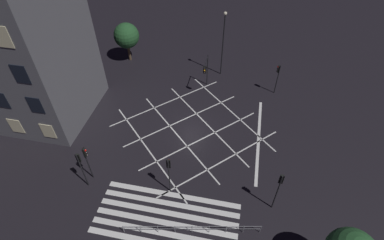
{
  "coord_description": "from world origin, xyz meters",
  "views": [
    {
      "loc": [
        4.53,
        -22.25,
        23.51
      ],
      "look_at": [
        0.0,
        0.0,
        1.39
      ],
      "focal_mm": 28.0,
      "sensor_mm": 36.0,
      "label": 1
    }
  ],
  "objects_px": {
    "traffic_light_se_cross": "(279,185)",
    "street_lamp_east": "(223,37)",
    "traffic_light_sw_cross": "(80,164)",
    "traffic_light_median_north": "(206,69)",
    "traffic_light_median_south": "(169,169)",
    "traffic_light_sw_main": "(87,157)",
    "street_tree_near": "(126,36)",
    "traffic_light_ne_main": "(278,74)"
  },
  "relations": [
    {
      "from": "traffic_light_se_cross",
      "to": "traffic_light_ne_main",
      "type": "bearing_deg",
      "value": -0.02
    },
    {
      "from": "traffic_light_sw_main",
      "to": "traffic_light_median_south",
      "type": "xyz_separation_m",
      "value": [
        7.4,
        0.1,
        0.13
      ]
    },
    {
      "from": "street_lamp_east",
      "to": "street_tree_near",
      "type": "distance_m",
      "value": 13.16
    },
    {
      "from": "street_lamp_east",
      "to": "street_tree_near",
      "type": "relative_size",
      "value": 1.59
    },
    {
      "from": "traffic_light_sw_cross",
      "to": "street_lamp_east",
      "type": "bearing_deg",
      "value": -25.93
    },
    {
      "from": "traffic_light_sw_cross",
      "to": "traffic_light_median_south",
      "type": "relative_size",
      "value": 0.99
    },
    {
      "from": "traffic_light_sw_main",
      "to": "traffic_light_median_north",
      "type": "distance_m",
      "value": 17.02
    },
    {
      "from": "traffic_light_ne_main",
      "to": "traffic_light_median_south",
      "type": "bearing_deg",
      "value": 60.83
    },
    {
      "from": "traffic_light_ne_main",
      "to": "traffic_light_sw_main",
      "type": "relative_size",
      "value": 0.96
    },
    {
      "from": "traffic_light_median_north",
      "to": "traffic_light_se_cross",
      "type": "bearing_deg",
      "value": 29.65
    },
    {
      "from": "street_lamp_east",
      "to": "traffic_light_se_cross",
      "type": "bearing_deg",
      "value": -69.52
    },
    {
      "from": "traffic_light_ne_main",
      "to": "traffic_light_median_north",
      "type": "distance_m",
      "value": 8.49
    },
    {
      "from": "traffic_light_sw_cross",
      "to": "street_lamp_east",
      "type": "distance_m",
      "value": 22.07
    },
    {
      "from": "traffic_light_ne_main",
      "to": "traffic_light_sw_main",
      "type": "height_order",
      "value": "traffic_light_sw_main"
    },
    {
      "from": "traffic_light_sw_main",
      "to": "traffic_light_ne_main",
      "type": "bearing_deg",
      "value": 44.71
    },
    {
      "from": "traffic_light_median_south",
      "to": "street_tree_near",
      "type": "relative_size",
      "value": 0.81
    },
    {
      "from": "traffic_light_median_south",
      "to": "street_lamp_east",
      "type": "distance_m",
      "value": 19.08
    },
    {
      "from": "traffic_light_median_north",
      "to": "traffic_light_sw_cross",
      "type": "bearing_deg",
      "value": -27.32
    },
    {
      "from": "traffic_light_median_north",
      "to": "traffic_light_median_south",
      "type": "xyz_separation_m",
      "value": [
        -0.62,
        -14.91,
        -0.08
      ]
    },
    {
      "from": "traffic_light_ne_main",
      "to": "traffic_light_median_north",
      "type": "relative_size",
      "value": 0.92
    },
    {
      "from": "traffic_light_ne_main",
      "to": "traffic_light_sw_main",
      "type": "distance_m",
      "value": 23.1
    },
    {
      "from": "traffic_light_ne_main",
      "to": "street_tree_near",
      "type": "relative_size",
      "value": 0.74
    },
    {
      "from": "street_lamp_east",
      "to": "traffic_light_ne_main",
      "type": "bearing_deg",
      "value": -21.03
    },
    {
      "from": "traffic_light_sw_main",
      "to": "street_tree_near",
      "type": "distance_m",
      "value": 20.11
    },
    {
      "from": "traffic_light_sw_cross",
      "to": "traffic_light_sw_main",
      "type": "height_order",
      "value": "traffic_light_sw_cross"
    },
    {
      "from": "traffic_light_median_north",
      "to": "traffic_light_sw_main",
      "type": "bearing_deg",
      "value": -28.11
    },
    {
      "from": "traffic_light_sw_main",
      "to": "traffic_light_median_north",
      "type": "relative_size",
      "value": 0.96
    },
    {
      "from": "traffic_light_sw_main",
      "to": "traffic_light_median_south",
      "type": "distance_m",
      "value": 7.4
    },
    {
      "from": "traffic_light_median_south",
      "to": "street_tree_near",
      "type": "distance_m",
      "value": 22.54
    },
    {
      "from": "street_lamp_east",
      "to": "street_tree_near",
      "type": "height_order",
      "value": "street_lamp_east"
    },
    {
      "from": "traffic_light_ne_main",
      "to": "street_tree_near",
      "type": "bearing_deg",
      "value": -10.0
    },
    {
      "from": "traffic_light_sw_main",
      "to": "traffic_light_median_south",
      "type": "height_order",
      "value": "traffic_light_median_south"
    },
    {
      "from": "traffic_light_median_north",
      "to": "traffic_light_se_cross",
      "type": "xyz_separation_m",
      "value": [
        8.39,
        -14.74,
        0.04
      ]
    },
    {
      "from": "traffic_light_sw_cross",
      "to": "traffic_light_se_cross",
      "type": "distance_m",
      "value": 16.6
    },
    {
      "from": "traffic_light_sw_cross",
      "to": "traffic_light_median_north",
      "type": "relative_size",
      "value": 0.99
    },
    {
      "from": "street_lamp_east",
      "to": "traffic_light_median_south",
      "type": "bearing_deg",
      "value": -96.18
    },
    {
      "from": "traffic_light_sw_main",
      "to": "traffic_light_median_south",
      "type": "relative_size",
      "value": 0.96
    },
    {
      "from": "traffic_light_ne_main",
      "to": "street_lamp_east",
      "type": "xyz_separation_m",
      "value": [
        -6.97,
        2.68,
        2.59
      ]
    },
    {
      "from": "traffic_light_median_south",
      "to": "street_tree_near",
      "type": "height_order",
      "value": "street_tree_near"
    },
    {
      "from": "traffic_light_sw_cross",
      "to": "traffic_light_se_cross",
      "type": "height_order",
      "value": "traffic_light_se_cross"
    },
    {
      "from": "traffic_light_sw_cross",
      "to": "traffic_light_sw_main",
      "type": "bearing_deg",
      "value": -10.66
    },
    {
      "from": "traffic_light_se_cross",
      "to": "street_lamp_east",
      "type": "relative_size",
      "value": 0.53
    }
  ]
}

